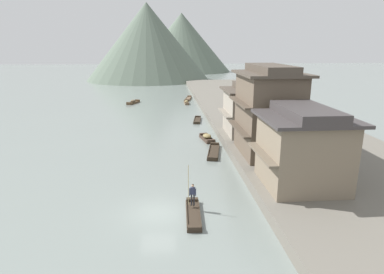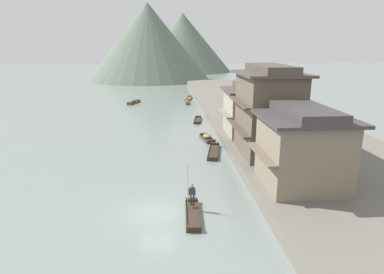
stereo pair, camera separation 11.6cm
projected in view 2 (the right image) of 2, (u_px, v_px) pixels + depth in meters
ground_plane at (157, 213)px, 23.58m from camera, size 400.00×400.00×0.00m
riverbank_right at (263, 116)px, 53.55m from camera, size 18.00×110.00×0.92m
boat_foreground_poled at (193, 215)px, 23.04m from camera, size 1.17×4.36×0.41m
boatman_person at (192, 192)px, 23.58m from camera, size 0.57×0.32×3.04m
boat_moored_nearest at (134, 102)px, 68.03m from camera, size 2.55×4.02×0.79m
boat_moored_second at (198, 120)px, 52.25m from camera, size 1.67×4.72×0.38m
boat_moored_third at (187, 102)px, 67.84m from camera, size 0.91×3.61×0.66m
boat_moored_far at (207, 138)px, 41.58m from camera, size 1.68×3.64×0.81m
boat_midriver_drifting at (214, 152)px, 36.63m from camera, size 2.18×5.64×0.42m
boat_midriver_upstream at (189, 99)px, 73.19m from camera, size 2.03×5.85×0.48m
house_waterfront_nearest at (302, 148)px, 25.28m from camera, size 6.80×6.78×6.14m
house_waterfront_second at (268, 111)px, 32.61m from camera, size 6.18×8.10×8.74m
house_waterfront_tall at (252, 109)px, 40.53m from camera, size 7.07×7.02×6.14m
hill_far_west at (148, 42)px, 113.75m from camera, size 41.82×41.82×25.41m
hill_far_centre at (183, 43)px, 150.71m from camera, size 43.85×43.85×25.49m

